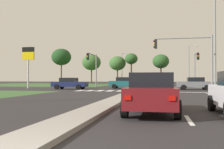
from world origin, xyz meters
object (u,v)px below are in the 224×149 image
traffic_signal_far_right (196,64)px  traffic_signal_far_left (93,64)px  street_lamp_third (190,63)px  car_teal_seventh (125,83)px  treeline_fifth (161,61)px  street_lamp_second (216,36)px  pedestrian_at_median (145,80)px  car_navy_fourth (70,83)px  car_silver_fifth (136,82)px  car_black_eighth (141,81)px  treeline_near (61,57)px  treeline_fourth (131,59)px  fuel_price_totem (28,58)px  street_lamp_fourth (123,66)px  car_maroon_sixth (152,93)px  car_grey_second (195,83)px  treeline_third (117,63)px  traffic_signal_near_right (190,52)px  treeline_second (92,62)px

traffic_signal_far_right → traffic_signal_far_left: (-15.20, -0.50, 0.14)m
traffic_signal_far_left → street_lamp_third: size_ratio=0.65×
car_teal_seventh → treeline_fifth: treeline_fifth is taller
traffic_signal_far_right → car_teal_seventh: bearing=-163.6°
street_lamp_second → pedestrian_at_median: size_ratio=5.89×
traffic_signal_far_left → car_navy_fourth: bearing=-103.4°
car_silver_fifth → car_black_eighth: size_ratio=0.93×
street_lamp_second → treeline_near: street_lamp_second is taller
pedestrian_at_median → treeline_fourth: 21.72m
fuel_price_totem → street_lamp_fourth: bearing=78.0°
street_lamp_third → treeline_fourth: (-13.19, 11.41, 1.87)m
traffic_signal_far_left → traffic_signal_far_right: bearing=1.9°
car_teal_seventh → street_lamp_fourth: 36.47m
street_lamp_fourth → treeline_near: size_ratio=0.88×
car_maroon_sixth → treeline_fourth: bearing=97.4°
car_silver_fifth → car_black_eighth: car_black_eighth is taller
car_grey_second → treeline_third: (-15.35, 33.53, 4.71)m
car_teal_seventh → street_lamp_second: street_lamp_second is taller
street_lamp_fourth → fuel_price_totem: street_lamp_fourth is taller
traffic_signal_near_right → treeline_near: 50.93m
car_black_eighth → traffic_signal_far_right: (9.79, -23.46, 2.79)m
traffic_signal_far_right → treeline_near: treeline_near is taller
car_black_eighth → fuel_price_totem: bearing=64.0°
car_navy_fourth → street_lamp_second: bearing=78.3°
street_lamp_fourth → treeline_near: treeline_near is taller
car_navy_fourth → car_maroon_sixth: (11.38, -21.67, 0.02)m
traffic_signal_near_right → fuel_price_totem: (-21.49, 6.93, 0.32)m
traffic_signal_near_right → street_lamp_second: street_lamp_second is taller
car_silver_fifth → treeline_fourth: treeline_fourth is taller
car_silver_fifth → car_black_eighth: 10.42m
street_lamp_second → treeline_third: (-16.93, 38.27, -0.31)m
traffic_signal_near_right → street_lamp_third: street_lamp_third is taller
car_grey_second → treeline_second: 42.76m
car_teal_seventh → traffic_signal_far_left: bearing=-114.9°
treeline_second → treeline_fifth: 19.30m
traffic_signal_far_right → treeline_fourth: (-12.43, 26.62, 2.89)m
car_silver_fifth → car_maroon_sixth: size_ratio=0.95×
car_black_eighth → treeline_second: size_ratio=0.56×
fuel_price_totem → car_grey_second: bearing=-1.8°
traffic_signal_far_right → pedestrian_at_median: (-7.61, 6.10, -2.34)m
street_lamp_second → treeline_fifth: 37.24m
traffic_signal_near_right → pedestrian_at_median: (-5.48, 17.87, -2.77)m
car_maroon_sixth → car_black_eighth: size_ratio=0.99×
car_navy_fourth → street_lamp_third: bearing=141.5°
car_maroon_sixth → car_black_eighth: 52.04m
pedestrian_at_median → street_lamp_fourth: bearing=57.4°
street_lamp_second → street_lamp_fourth: bearing=110.6°
car_maroon_sixth → traffic_signal_far_right: 29.00m
traffic_signal_near_right → traffic_signal_far_left: 17.26m
car_black_eighth → pedestrian_at_median: (2.18, -17.37, 0.45)m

